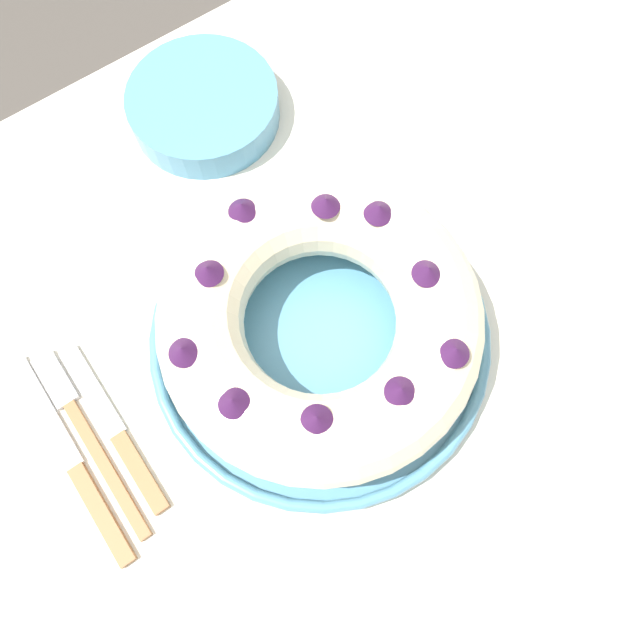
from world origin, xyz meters
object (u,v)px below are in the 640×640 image
(serving_dish, at_px, (320,337))
(side_bowl, at_px, (204,106))
(serving_knife, at_px, (78,471))
(cake_knife, at_px, (120,438))
(bundt_cake, at_px, (320,320))
(fork, at_px, (84,428))

(serving_dish, distance_m, side_bowl, 0.32)
(serving_dish, bearing_deg, serving_knife, 174.39)
(serving_knife, relative_size, cake_knife, 1.22)
(cake_knife, bearing_deg, serving_knife, 179.94)
(serving_knife, bearing_deg, bundt_cake, -7.73)
(serving_dish, height_order, serving_knife, serving_dish)
(bundt_cake, distance_m, fork, 0.26)
(fork, relative_size, serving_knife, 0.91)
(fork, bearing_deg, serving_dish, -8.97)
(serving_knife, xyz_separation_m, cake_knife, (0.05, 0.00, 0.00))
(bundt_cake, distance_m, serving_knife, 0.28)
(side_bowl, bearing_deg, cake_knife, -134.33)
(cake_knife, xyz_separation_m, side_bowl, (0.27, 0.28, 0.02))
(serving_dish, relative_size, cake_knife, 1.79)
(serving_knife, relative_size, side_bowl, 1.35)
(side_bowl, bearing_deg, serving_dish, -99.43)
(fork, height_order, side_bowl, side_bowl)
(fork, bearing_deg, side_bowl, 44.75)
(bundt_cake, xyz_separation_m, side_bowl, (0.05, 0.31, -0.05))
(fork, xyz_separation_m, serving_knife, (-0.02, -0.03, 0.00))
(serving_knife, bearing_deg, cake_knife, 2.80)
(bundt_cake, height_order, serving_knife, bundt_cake)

